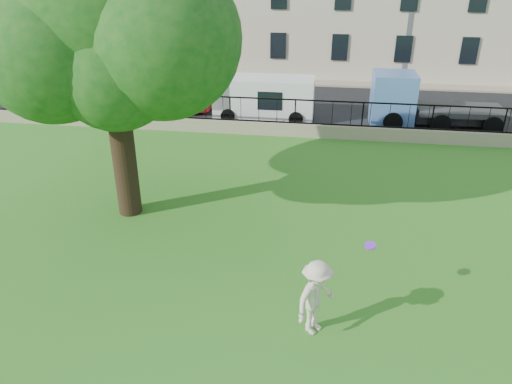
% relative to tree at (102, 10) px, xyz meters
% --- Properties ---
extents(ground, '(120.00, 120.00, 0.00)m').
position_rel_tree_xyz_m(ground, '(4.89, -3.92, -6.28)').
color(ground, '#32771C').
rests_on(ground, ground).
extents(retaining_wall, '(50.00, 0.40, 0.60)m').
position_rel_tree_xyz_m(retaining_wall, '(4.89, 8.08, -5.98)').
color(retaining_wall, gray).
rests_on(retaining_wall, ground).
extents(iron_railing, '(50.00, 0.05, 1.13)m').
position_rel_tree_xyz_m(iron_railing, '(4.89, 8.08, -5.13)').
color(iron_railing, black).
rests_on(iron_railing, retaining_wall).
extents(street, '(60.00, 9.00, 0.01)m').
position_rel_tree_xyz_m(street, '(4.89, 12.78, -6.27)').
color(street, black).
rests_on(street, ground).
extents(sidewalk, '(60.00, 1.40, 0.12)m').
position_rel_tree_xyz_m(sidewalk, '(4.89, 17.98, -6.22)').
color(sidewalk, gray).
rests_on(sidewalk, ground).
extents(tree, '(7.82, 6.02, 9.54)m').
position_rel_tree_xyz_m(tree, '(0.00, 0.00, 0.00)').
color(tree, black).
rests_on(tree, ground).
extents(man, '(1.25, 1.36, 1.84)m').
position_rel_tree_xyz_m(man, '(6.36, -4.88, -5.36)').
color(man, beige).
rests_on(man, ground).
extents(frisbee, '(0.31, 0.30, 0.12)m').
position_rel_tree_xyz_m(frisbee, '(7.53, -3.67, -4.66)').
color(frisbee, '#7C27DE').
extents(red_sedan, '(4.55, 1.75, 1.48)m').
position_rel_tree_xyz_m(red_sedan, '(-1.97, 10.96, -5.54)').
color(red_sedan, '#A5141B').
rests_on(red_sedan, street).
extents(white_van, '(4.95, 1.96, 2.07)m').
position_rel_tree_xyz_m(white_van, '(3.15, 10.48, -5.24)').
color(white_van, white).
rests_on(white_van, street).
extents(blue_truck, '(6.00, 2.18, 2.51)m').
position_rel_tree_xyz_m(blue_truck, '(11.39, 10.48, -5.02)').
color(blue_truck, '#527CC0').
rests_on(blue_truck, street).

